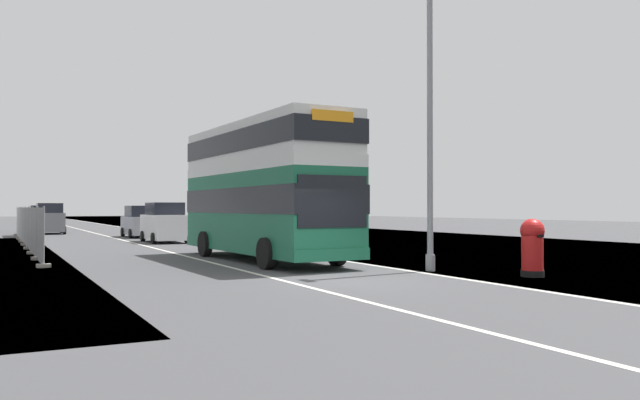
% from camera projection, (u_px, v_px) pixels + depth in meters
% --- Properties ---
extents(ground, '(140.00, 280.00, 0.10)m').
position_uv_depth(ground, '(358.00, 280.00, 17.47)').
color(ground, '#424244').
extents(double_decker_bus, '(3.06, 10.39, 4.98)m').
position_uv_depth(double_decker_bus, '(263.00, 188.00, 23.49)').
color(double_decker_bus, '#196042').
rests_on(double_decker_bus, ground).
extents(lamppost_foreground, '(0.29, 0.70, 9.64)m').
position_uv_depth(lamppost_foreground, '(430.00, 121.00, 19.60)').
color(lamppost_foreground, gray).
rests_on(lamppost_foreground, ground).
extents(red_pillar_postbox, '(0.67, 0.67, 1.63)m').
position_uv_depth(red_pillar_postbox, '(532.00, 245.00, 17.94)').
color(red_pillar_postbox, black).
rests_on(red_pillar_postbox, ground).
extents(roadworks_barrier, '(1.55, 0.60, 1.13)m').
position_uv_depth(roadworks_barrier, '(324.00, 238.00, 26.51)').
color(roadworks_barrier, orange).
rests_on(roadworks_barrier, ground).
extents(construction_site_fence, '(0.44, 27.40, 1.99)m').
position_uv_depth(construction_site_fence, '(25.00, 227.00, 32.79)').
color(construction_site_fence, '#A8AAAD').
rests_on(construction_site_fence, ground).
extents(car_oncoming_near, '(2.02, 4.44, 2.22)m').
position_uv_depth(car_oncoming_near, '(165.00, 224.00, 35.83)').
color(car_oncoming_near, silver).
rests_on(car_oncoming_near, ground).
extents(car_receding_mid, '(2.05, 4.53, 2.07)m').
position_uv_depth(car_receding_mid, '(141.00, 222.00, 42.07)').
color(car_receding_mid, gray).
rests_on(car_receding_mid, ground).
extents(car_receding_far, '(2.07, 4.03, 2.27)m').
position_uv_depth(car_receding_far, '(49.00, 219.00, 47.40)').
color(car_receding_far, slate).
rests_on(car_receding_far, ground).
extents(car_far_side, '(1.94, 4.33, 2.12)m').
position_uv_depth(car_far_side, '(41.00, 219.00, 52.84)').
color(car_far_side, navy).
rests_on(car_far_side, ground).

